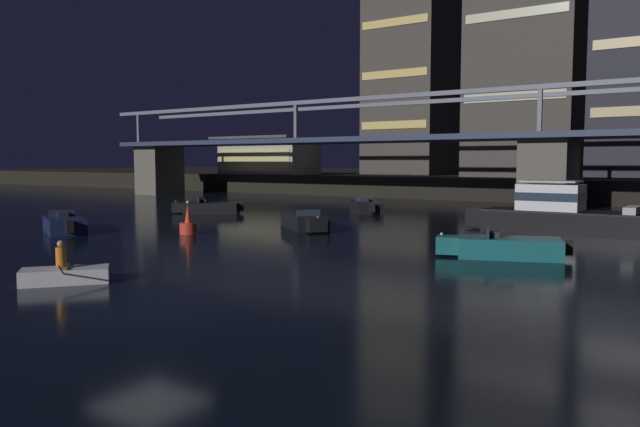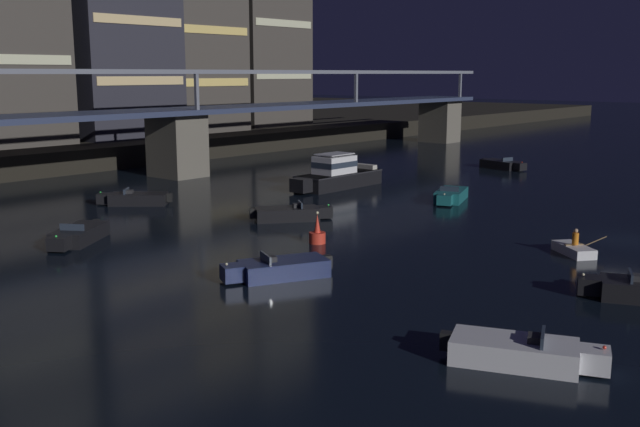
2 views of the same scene
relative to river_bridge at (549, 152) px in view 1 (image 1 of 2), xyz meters
The scene contains 13 objects.
ground_plane 39.20m from the river_bridge, 90.00° to the right, with size 400.00×400.00×0.00m, color black.
far_riverbank 48.13m from the river_bridge, 90.00° to the left, with size 240.00×80.00×2.20m, color black.
river_bridge is the anchor object (origin of this frame).
tower_west_low 33.12m from the river_bridge, 135.30° to the left, with size 9.20×11.44×30.06m.
waterfront_pavilion 39.26m from the river_bridge, 162.33° to the left, with size 12.40×7.40×4.70m.
cabin_cruiser_near_left 15.84m from the river_bridge, 74.25° to the right, with size 9.16×2.76×2.79m.
speedboat_near_right 25.87m from the river_bridge, 79.32° to the right, with size 5.11×3.03×1.16m.
speedboat_mid_left 22.85m from the river_bridge, 110.57° to the right, with size 4.64×4.08×1.16m.
speedboat_mid_right 26.19m from the river_bridge, 140.48° to the right, with size 4.78×3.82×1.16m.
speedboat_far_left 34.83m from the river_bridge, 121.07° to the right, with size 4.95×3.40×1.16m.
speedboat_far_right 14.78m from the river_bridge, 140.42° to the right, with size 4.23×4.53×1.16m.
channel_buoy 29.19m from the river_bridge, 113.64° to the right, with size 0.90×0.90×1.76m.
dinghy_with_paddler 38.58m from the river_bridge, 97.44° to the right, with size 2.67×2.72×1.36m.
Camera 1 is at (12.51, -10.42, 3.81)m, focal length 34.86 mm.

